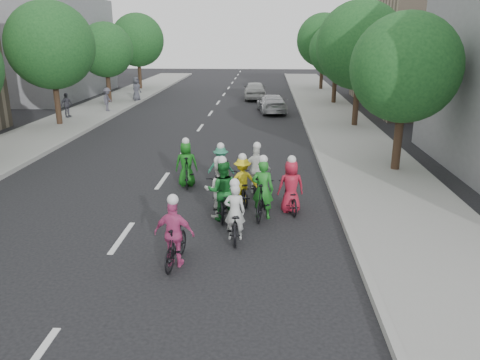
# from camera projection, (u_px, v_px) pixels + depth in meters

# --- Properties ---
(ground) EXTENTS (120.00, 120.00, 0.00)m
(ground) POSITION_uv_depth(u_px,v_px,m) (122.00, 238.00, 12.42)
(ground) COLOR black
(ground) RESTS_ON ground
(sidewalk_left) EXTENTS (4.00, 80.00, 0.15)m
(sidewalk_left) POSITION_uv_depth(u_px,v_px,m) (20.00, 145.00, 22.35)
(sidewalk_left) COLOR gray
(sidewalk_left) RESTS_ON ground
(curb_left) EXTENTS (0.18, 80.00, 0.18)m
(curb_left) POSITION_uv_depth(u_px,v_px,m) (59.00, 145.00, 22.24)
(curb_left) COLOR #999993
(curb_left) RESTS_ON ground
(sidewalk_right) EXTENTS (4.00, 80.00, 0.15)m
(sidewalk_right) POSITION_uv_depth(u_px,v_px,m) (358.00, 149.00, 21.47)
(sidewalk_right) COLOR gray
(sidewalk_right) RESTS_ON ground
(curb_right) EXTENTS (0.18, 80.00, 0.18)m
(curb_right) POSITION_uv_depth(u_px,v_px,m) (315.00, 148.00, 21.57)
(curb_right) COLOR #999993
(curb_right) RESTS_ON ground
(bldg_sw) EXTENTS (10.00, 14.00, 8.00)m
(bldg_sw) POSITION_uv_depth(u_px,v_px,m) (29.00, 47.00, 38.74)
(bldg_sw) COLOR slate
(bldg_sw) RESTS_ON ground
(bldg_se) EXTENTS (10.00, 14.00, 8.00)m
(bldg_se) POSITION_uv_depth(u_px,v_px,m) (440.00, 50.00, 33.17)
(bldg_se) COLOR gray
(bldg_se) RESTS_ON ground
(tree_l_3) EXTENTS (4.80, 4.80, 6.93)m
(tree_l_3) POSITION_uv_depth(u_px,v_px,m) (51.00, 45.00, 25.78)
(tree_l_3) COLOR black
(tree_l_3) RESTS_ON ground
(tree_l_4) EXTENTS (4.00, 4.00, 5.97)m
(tree_l_4) POSITION_uv_depth(u_px,v_px,m) (106.00, 50.00, 34.51)
(tree_l_4) COLOR black
(tree_l_4) RESTS_ON ground
(tree_l_5) EXTENTS (4.80, 4.80, 6.93)m
(tree_l_5) POSITION_uv_depth(u_px,v_px,m) (138.00, 40.00, 42.91)
(tree_l_5) COLOR black
(tree_l_5) RESTS_ON ground
(tree_r_0) EXTENTS (4.00, 4.00, 5.97)m
(tree_r_0) POSITION_uv_depth(u_px,v_px,m) (405.00, 68.00, 17.02)
(tree_r_0) COLOR black
(tree_r_0) RESTS_ON ground
(tree_r_1) EXTENTS (4.80, 4.80, 6.93)m
(tree_r_1) POSITION_uv_depth(u_px,v_px,m) (360.00, 46.00, 25.41)
(tree_r_1) COLOR black
(tree_r_1) RESTS_ON ground
(tree_r_2) EXTENTS (4.00, 4.00, 5.97)m
(tree_r_2) POSITION_uv_depth(u_px,v_px,m) (337.00, 50.00, 34.15)
(tree_r_2) COLOR black
(tree_r_2) RESTS_ON ground
(tree_r_3) EXTENTS (4.80, 4.80, 6.93)m
(tree_r_3) POSITION_uv_depth(u_px,v_px,m) (323.00, 40.00, 42.55)
(tree_r_3) COLOR black
(tree_r_3) RESTS_ON ground
(cyclist_0) EXTENTS (0.72, 1.85, 1.67)m
(cyclist_0) POSITION_uv_depth(u_px,v_px,m) (235.00, 218.00, 12.27)
(cyclist_0) COLOR black
(cyclist_0) RESTS_ON ground
(cyclist_1) EXTENTS (0.90, 1.69, 1.91)m
(cyclist_1) POSITION_uv_depth(u_px,v_px,m) (223.00, 195.00, 13.45)
(cyclist_1) COLOR black
(cyclist_1) RESTS_ON ground
(cyclist_2) EXTENTS (1.04, 1.82, 1.63)m
(cyclist_2) POSITION_uv_depth(u_px,v_px,m) (243.00, 184.00, 14.86)
(cyclist_2) COLOR black
(cyclist_2) RESTS_ON ground
(cyclist_3) EXTENTS (0.99, 1.66, 1.77)m
(cyclist_3) POSITION_uv_depth(u_px,v_px,m) (175.00, 239.00, 10.80)
(cyclist_3) COLOR black
(cyclist_3) RESTS_ON ground
(cyclist_4) EXTENTS (0.86, 1.70, 1.76)m
(cyclist_4) POSITION_uv_depth(u_px,v_px,m) (291.00, 192.00, 14.11)
(cyclist_4) COLOR black
(cyclist_4) RESTS_ON ground
(cyclist_5) EXTENTS (0.80, 1.87, 1.90)m
(cyclist_5) POSITION_uv_depth(u_px,v_px,m) (263.00, 196.00, 13.63)
(cyclist_5) COLOR black
(cyclist_5) RESTS_ON ground
(cyclist_6) EXTENTS (1.04, 2.04, 1.85)m
(cyclist_6) POSITION_uv_depth(u_px,v_px,m) (219.00, 195.00, 13.68)
(cyclist_6) COLOR black
(cyclist_6) RESTS_ON ground
(cyclist_7) EXTENTS (0.97, 1.52, 1.59)m
(cyclist_7) POSITION_uv_depth(u_px,v_px,m) (221.00, 169.00, 16.40)
(cyclist_7) COLOR black
(cyclist_7) RESTS_ON ground
(cyclist_8) EXTENTS (0.98, 1.86, 1.77)m
(cyclist_8) POSITION_uv_depth(u_px,v_px,m) (257.00, 175.00, 15.77)
(cyclist_8) COLOR black
(cyclist_8) RESTS_ON ground
(cyclist_9) EXTENTS (0.84, 1.88, 1.74)m
(cyclist_9) POSITION_uv_depth(u_px,v_px,m) (187.00, 167.00, 16.49)
(cyclist_9) COLOR black
(cyclist_9) RESTS_ON ground
(follow_car_lead) EXTENTS (2.26, 4.40, 1.22)m
(follow_car_lead) POSITION_uv_depth(u_px,v_px,m) (272.00, 103.00, 31.58)
(follow_car_lead) COLOR #B0B1B5
(follow_car_lead) RESTS_ON ground
(follow_car_trail) EXTENTS (1.94, 4.34, 1.45)m
(follow_car_trail) POSITION_uv_depth(u_px,v_px,m) (255.00, 90.00, 37.88)
(follow_car_trail) COLOR silver
(follow_car_trail) RESTS_ON ground
(spectator_0) EXTENTS (0.66, 1.05, 1.54)m
(spectator_0) POSITION_uv_depth(u_px,v_px,m) (107.00, 99.00, 31.25)
(spectator_0) COLOR #4F4D5A
(spectator_0) RESTS_ON sidewalk_left
(spectator_1) EXTENTS (0.68, 0.95, 1.50)m
(spectator_1) POSITION_uv_depth(u_px,v_px,m) (67.00, 105.00, 28.96)
(spectator_1) COLOR #4D4C58
(spectator_1) RESTS_ON sidewalk_left
(spectator_2) EXTENTS (0.81, 1.00, 1.79)m
(spectator_2) POSITION_uv_depth(u_px,v_px,m) (136.00, 89.00, 36.02)
(spectator_2) COLOR #474853
(spectator_2) RESTS_ON sidewalk_left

